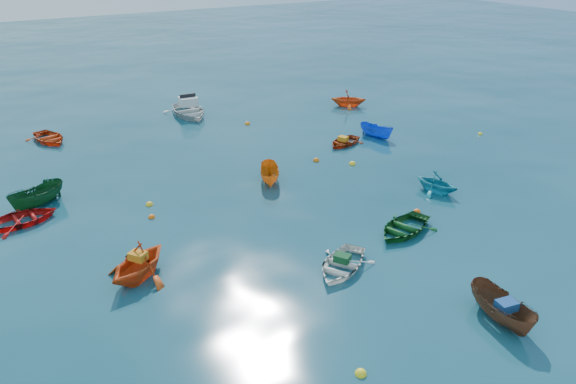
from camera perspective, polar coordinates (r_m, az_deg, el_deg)
ground at (r=24.00m, az=6.12°, el=-5.16°), size 160.00×160.00×0.00m
dinghy_white_near at (r=22.19m, az=5.39°, el=-7.83°), size 3.71×3.45×0.63m
sampan_brown_mid at (r=20.77m, az=20.74°, el=-12.11°), size 1.54×3.05×1.13m
dinghy_orange_w at (r=22.35m, az=-14.82°, el=-8.39°), size 3.88×3.78×1.55m
dinghy_green_e at (r=25.22m, az=11.59°, el=-4.00°), size 3.71×3.13×0.66m
dinghy_cyan_se at (r=29.48m, az=14.77°, el=0.04°), size 2.50×2.73×1.21m
dinghy_red_nw at (r=28.12m, az=-25.37°, el=-2.90°), size 3.39×2.61×0.65m
sampan_orange_n at (r=29.66m, az=-1.82°, el=1.04°), size 2.06×2.80×1.02m
dinghy_red_ne at (r=35.23m, az=5.68°, el=4.84°), size 3.05×2.62×0.53m
sampan_blue_far at (r=36.83m, az=8.93°, el=5.55°), size 1.54×2.66×0.97m
dinghy_red_far at (r=38.65m, az=-23.05°, el=4.76°), size 2.94×3.60×0.66m
dinghy_orange_far at (r=43.43m, az=6.12°, el=8.66°), size 3.41×3.35×1.36m
sampan_green_far at (r=29.55m, az=-23.97°, el=-1.31°), size 3.14×2.39×1.15m
motorboat_white at (r=41.52m, az=-10.01°, el=7.67°), size 3.31×4.48×1.50m
tarp_green_a at (r=22.03m, az=5.54°, el=-6.69°), size 0.71×0.76×0.29m
tarp_blue_a at (r=20.28m, az=21.32°, el=-10.68°), size 0.73×0.60×0.32m
tarp_orange_a at (r=21.90m, az=-15.00°, el=-6.29°), size 0.75×0.78×0.30m
tarp_orange_b at (r=35.02m, az=5.62°, el=5.42°), size 0.60×0.68×0.27m
buoy_ye_a at (r=17.66m, az=7.39°, el=-17.88°), size 0.36×0.36×0.36m
buoy_or_b at (r=27.08m, az=12.96°, el=-2.04°), size 0.36×0.36×0.36m
buoy_or_c at (r=26.68m, az=-13.68°, el=-2.54°), size 0.32×0.32×0.32m
buoy_ye_c at (r=32.14m, az=6.55°, el=2.81°), size 0.38×0.38×0.38m
buoy_or_d at (r=32.46m, az=2.87°, el=3.17°), size 0.38×0.38×0.38m
buoy_ye_d at (r=27.91m, az=-13.89°, el=-1.30°), size 0.36×0.36×0.36m
buoy_or_e at (r=39.01m, az=-4.14°, el=6.88°), size 0.38×0.38×0.38m
buoy_ye_e at (r=38.96m, az=18.94°, el=5.56°), size 0.29×0.29×0.29m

